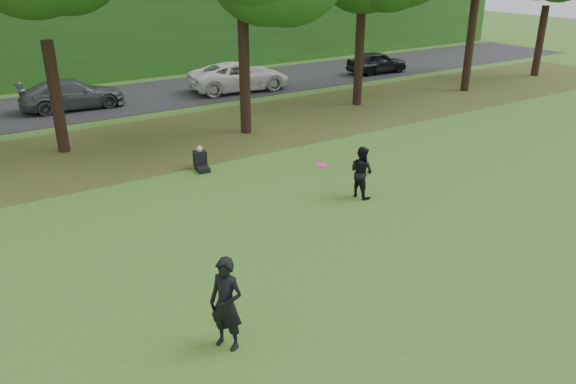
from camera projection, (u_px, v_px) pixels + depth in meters
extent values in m
plane|color=#305D1D|center=(363.00, 299.00, 12.08)|extent=(120.00, 120.00, 0.00)
cube|color=#4A401A|center=(149.00, 144.00, 22.12)|extent=(60.00, 7.00, 0.01)
cube|color=black|center=(93.00, 103.00, 28.29)|extent=(70.00, 7.00, 0.02)
cube|color=#224E16|center=(58.00, 39.00, 31.96)|extent=(70.00, 3.00, 5.00)
imported|color=black|center=(226.00, 304.00, 10.29)|extent=(0.73, 0.81, 1.86)
imported|color=black|center=(361.00, 172.00, 16.99)|extent=(0.72, 0.86, 1.60)
imported|color=#46494E|center=(72.00, 94.00, 26.97)|extent=(4.94, 2.26, 1.40)
imported|color=silver|center=(239.00, 76.00, 30.68)|extent=(5.73, 3.12, 1.52)
imported|color=black|center=(377.00, 62.00, 35.35)|extent=(4.05, 1.80, 1.35)
cylinder|color=#FA15AA|center=(322.00, 165.00, 14.32)|extent=(0.29, 0.30, 0.08)
cube|color=black|center=(203.00, 169.00, 19.29)|extent=(0.48, 0.62, 0.16)
cube|color=black|center=(200.00, 159.00, 19.42)|extent=(0.47, 0.40, 0.56)
sphere|color=tan|center=(199.00, 149.00, 19.28)|extent=(0.22, 0.22, 0.22)
cylinder|color=black|center=(56.00, 98.00, 20.51)|extent=(0.44, 0.44, 4.12)
cylinder|color=black|center=(245.00, 77.00, 22.70)|extent=(0.44, 0.44, 4.62)
cylinder|color=black|center=(359.00, 59.00, 27.19)|extent=(0.44, 0.44, 4.45)
cylinder|color=black|center=(470.00, 43.00, 29.96)|extent=(0.44, 0.44, 5.17)
cylinder|color=black|center=(540.00, 41.00, 34.07)|extent=(0.44, 0.44, 4.16)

